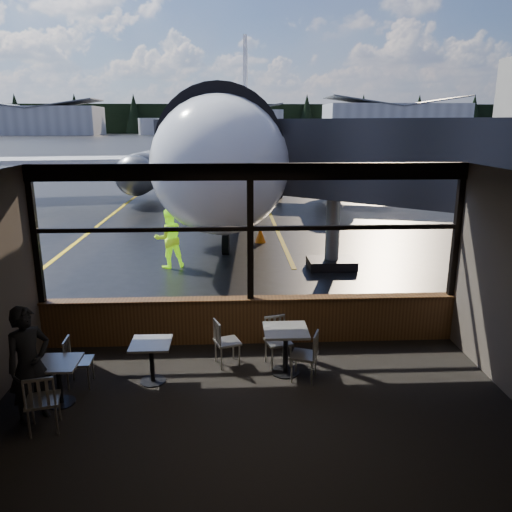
{
  "coord_description": "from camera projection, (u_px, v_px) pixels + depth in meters",
  "views": [
    {
      "loc": [
        -0.35,
        -9.1,
        4.2
      ],
      "look_at": [
        0.16,
        1.0,
        1.5
      ],
      "focal_mm": 35.0,
      "sensor_mm": 36.0,
      "label": 1
    }
  ],
  "objects": [
    {
      "name": "wall_back",
      "position": [
        283.0,
        470.0,
        3.64
      ],
      "size": [
        8.0,
        0.04,
        3.5
      ],
      "primitive_type": "cube",
      "color": "#473F39",
      "rests_on": "ground"
    },
    {
      "name": "window_sill",
      "position": [
        250.0,
        321.0,
        9.77
      ],
      "size": [
        8.0,
        0.28,
        0.9
      ],
      "primitive_type": "cube",
      "color": "#4A2D16",
      "rests_on": "ground"
    },
    {
      "name": "ceiling",
      "position": [
        260.0,
        182.0,
        6.09
      ],
      "size": [
        8.0,
        6.0,
        0.04
      ],
      "primitive_type": "cube",
      "color": "#38332D",
      "rests_on": "ground"
    },
    {
      "name": "carpet_floor",
      "position": [
        259.0,
        432.0,
        6.99
      ],
      "size": [
        8.0,
        6.0,
        0.01
      ],
      "primitive_type": "cube",
      "color": "black",
      "rests_on": "ground"
    },
    {
      "name": "window_transom",
      "position": [
        250.0,
        228.0,
        9.29
      ],
      "size": [
        8.0,
        0.1,
        0.08
      ],
      "primitive_type": "cube",
      "color": "black",
      "rests_on": "ground"
    },
    {
      "name": "chair_near_w",
      "position": [
        227.0,
        342.0,
        8.85
      ],
      "size": [
        0.6,
        0.6,
        0.87
      ],
      "primitive_type": null,
      "rotation": [
        0.0,
        0.0,
        -1.24
      ],
      "color": "#B2ADA1",
      "rests_on": "carpet_floor"
    },
    {
      "name": "chair_near_e",
      "position": [
        304.0,
        356.0,
        8.33
      ],
      "size": [
        0.61,
        0.61,
        0.88
      ],
      "primitive_type": null,
      "rotation": [
        0.0,
        0.0,
        1.22
      ],
      "color": "#AEAA9D",
      "rests_on": "carpet_floor"
    },
    {
      "name": "ground_plane",
      "position": [
        232.0,
        140.0,
        125.68
      ],
      "size": [
        520.0,
        520.0,
        0.0
      ],
      "primitive_type": "plane",
      "color": "black",
      "rests_on": "ground"
    },
    {
      "name": "ground_crew",
      "position": [
        169.0,
        238.0,
        14.82
      ],
      "size": [
        1.06,
        0.96,
        1.78
      ],
      "primitive_type": "imported",
      "rotation": [
        0.0,
        0.0,
        3.54
      ],
      "color": "#BFF219",
      "rests_on": "ground_plane"
    },
    {
      "name": "mullion_right",
      "position": [
        457.0,
        231.0,
        9.51
      ],
      "size": [
        0.12,
        0.12,
        2.6
      ],
      "primitive_type": "cube",
      "color": "black",
      "rests_on": "ground"
    },
    {
      "name": "cone_nose",
      "position": [
        260.0,
        235.0,
        18.08
      ],
      "size": [
        0.4,
        0.4,
        0.55
      ],
      "primitive_type": "cone",
      "color": "#F35307",
      "rests_on": "ground_plane"
    },
    {
      "name": "treeline",
      "position": [
        231.0,
        119.0,
        210.98
      ],
      "size": [
        360.0,
        3.0,
        12.0
      ],
      "primitive_type": "cube",
      "color": "black",
      "rests_on": "ground_plane"
    },
    {
      "name": "airliner",
      "position": [
        238.0,
        96.0,
        27.01
      ],
      "size": [
        32.55,
        38.32,
        11.22
      ],
      "primitive_type": null,
      "rotation": [
        0.0,
        0.0,
        -0.05
      ],
      "color": "white",
      "rests_on": "ground_plane"
    },
    {
      "name": "fuel_tank_a",
      "position": [
        149.0,
        127.0,
        183.27
      ],
      "size": [
        8.0,
        8.0,
        6.0
      ],
      "primitive_type": "cylinder",
      "color": "silver",
      "rests_on": "ground_plane"
    },
    {
      "name": "chair_left_s",
      "position": [
        43.0,
        401.0,
        6.94
      ],
      "size": [
        0.6,
        0.6,
        0.92
      ],
      "primitive_type": null,
      "rotation": [
        0.0,
        0.0,
        0.23
      ],
      "color": "beige",
      "rests_on": "carpet_floor"
    },
    {
      "name": "hangar_right",
      "position": [
        394.0,
        118.0,
        183.02
      ],
      "size": [
        50.0,
        20.0,
        12.0
      ],
      "primitive_type": null,
      "color": "silver",
      "rests_on": "ground_plane"
    },
    {
      "name": "chair_near_n",
      "position": [
        278.0,
        342.0,
        8.83
      ],
      "size": [
        0.59,
        0.59,
        0.89
      ],
      "primitive_type": null,
      "rotation": [
        0.0,
        0.0,
        3.4
      ],
      "color": "#B4AEA2",
      "rests_on": "carpet_floor"
    },
    {
      "name": "jet_bridge",
      "position": [
        364.0,
        192.0,
        14.8
      ],
      "size": [
        8.29,
        10.13,
        4.42
      ],
      "primitive_type": null,
      "color": "#2E2E30",
      "rests_on": "ground_plane"
    },
    {
      "name": "hangar_mid",
      "position": [
        231.0,
        121.0,
        187.11
      ],
      "size": [
        38.0,
        15.0,
        10.0
      ],
      "primitive_type": null,
      "color": "silver",
      "rests_on": "ground_plane"
    },
    {
      "name": "chair_mid_w",
      "position": [
        80.0,
        362.0,
        8.16
      ],
      "size": [
        0.48,
        0.48,
        0.84
      ],
      "primitive_type": null,
      "rotation": [
        0.0,
        0.0,
        -1.52
      ],
      "color": "#A9A599",
      "rests_on": "carpet_floor"
    },
    {
      "name": "hangar_left",
      "position": [
        36.0,
        119.0,
        178.75
      ],
      "size": [
        45.0,
        18.0,
        11.0
      ],
      "primitive_type": null,
      "color": "silver",
      "rests_on": "ground_plane"
    },
    {
      "name": "cafe_table_near",
      "position": [
        285.0,
        351.0,
        8.56
      ],
      "size": [
        0.75,
        0.75,
        0.82
      ],
      "primitive_type": null,
      "color": "#A29D95",
      "rests_on": "carpet_floor"
    },
    {
      "name": "cafe_table_mid",
      "position": [
        152.0,
        362.0,
        8.27
      ],
      "size": [
        0.65,
        0.65,
        0.72
      ],
      "primitive_type": null,
      "color": "#9B948E",
      "rests_on": "carpet_floor"
    },
    {
      "name": "mullion_left",
      "position": [
        35.0,
        236.0,
        9.12
      ],
      "size": [
        0.12,
        0.12,
        2.6
      ],
      "primitive_type": "cube",
      "color": "black",
      "rests_on": "ground"
    },
    {
      "name": "passenger",
      "position": [
        29.0,
        365.0,
        7.1
      ],
      "size": [
        0.74,
        0.75,
        1.74
      ],
      "primitive_type": "imported",
      "rotation": [
        0.0,
        0.0,
        0.8
      ],
      "color": "black",
      "rests_on": "carpet_floor"
    },
    {
      "name": "window_header",
      "position": [
        250.0,
        172.0,
        9.02
      ],
      "size": [
        8.0,
        0.18,
        0.3
      ],
      "primitive_type": "cube",
      "color": "black",
      "rests_on": "ground"
    },
    {
      "name": "cafe_table_left",
      "position": [
        59.0,
        383.0,
        7.63
      ],
      "size": [
        0.64,
        0.64,
        0.71
      ],
      "primitive_type": null,
      "color": "gray",
      "rests_on": "carpet_floor"
    },
    {
      "name": "fuel_tank_c",
      "position": [
        204.0,
        126.0,
        184.24
      ],
      "size": [
        8.0,
        8.0,
        6.0
      ],
      "primitive_type": "cylinder",
      "color": "silver",
      "rests_on": "ground_plane"
    },
    {
      "name": "fuel_tank_b",
      "position": [
        177.0,
        127.0,
        183.76
      ],
      "size": [
        8.0,
        8.0,
        6.0
      ],
      "primitive_type": "cylinder",
      "color": "silver",
      "rests_on": "ground_plane"
    },
    {
      "name": "mullion_centre",
      "position": [
        250.0,
        234.0,
        9.32
      ],
      "size": [
        0.12,
        0.12,
        2.6
      ],
      "primitive_type": "cube",
      "color": "black",
      "rests_on": "ground"
    }
  ]
}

